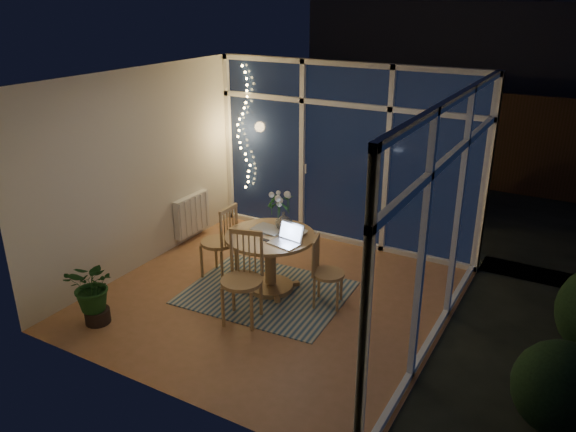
# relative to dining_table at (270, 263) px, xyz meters

# --- Properties ---
(floor) EXTENTS (4.00, 4.00, 0.00)m
(floor) POSITION_rel_dining_table_xyz_m (0.13, -0.16, -0.37)
(floor) COLOR #996A43
(floor) RESTS_ON ground
(ceiling) EXTENTS (4.00, 4.00, 0.00)m
(ceiling) POSITION_rel_dining_table_xyz_m (0.13, -0.16, 2.23)
(ceiling) COLOR silver
(ceiling) RESTS_ON wall_back
(wall_back) EXTENTS (4.00, 0.04, 2.60)m
(wall_back) POSITION_rel_dining_table_xyz_m (0.13, 1.84, 0.93)
(wall_back) COLOR silver
(wall_back) RESTS_ON floor
(wall_front) EXTENTS (4.00, 0.04, 2.60)m
(wall_front) POSITION_rel_dining_table_xyz_m (0.13, -2.16, 0.93)
(wall_front) COLOR silver
(wall_front) RESTS_ON floor
(wall_left) EXTENTS (0.04, 4.00, 2.60)m
(wall_left) POSITION_rel_dining_table_xyz_m (-1.87, -0.16, 0.93)
(wall_left) COLOR silver
(wall_left) RESTS_ON floor
(wall_right) EXTENTS (0.04, 4.00, 2.60)m
(wall_right) POSITION_rel_dining_table_xyz_m (2.13, -0.16, 0.93)
(wall_right) COLOR silver
(wall_right) RESTS_ON floor
(window_wall_back) EXTENTS (4.00, 0.10, 2.60)m
(window_wall_back) POSITION_rel_dining_table_xyz_m (0.13, 1.80, 0.93)
(window_wall_back) COLOR white
(window_wall_back) RESTS_ON floor
(window_wall_right) EXTENTS (0.10, 4.00, 2.60)m
(window_wall_right) POSITION_rel_dining_table_xyz_m (2.09, -0.16, 0.93)
(window_wall_right) COLOR white
(window_wall_right) RESTS_ON floor
(radiator) EXTENTS (0.10, 0.70, 0.58)m
(radiator) POSITION_rel_dining_table_xyz_m (-1.81, 0.74, 0.03)
(radiator) COLOR silver
(radiator) RESTS_ON wall_left
(fairy_lights) EXTENTS (0.24, 0.10, 1.85)m
(fairy_lights) POSITION_rel_dining_table_xyz_m (-1.52, 1.72, 1.15)
(fairy_lights) COLOR #FFCF66
(fairy_lights) RESTS_ON window_wall_back
(garden_patio) EXTENTS (12.00, 6.00, 0.10)m
(garden_patio) POSITION_rel_dining_table_xyz_m (0.63, 4.84, -0.43)
(garden_patio) COLOR black
(garden_patio) RESTS_ON ground
(garden_fence) EXTENTS (11.00, 0.08, 1.80)m
(garden_fence) POSITION_rel_dining_table_xyz_m (0.13, 5.34, 0.53)
(garden_fence) COLOR #3B2815
(garden_fence) RESTS_ON ground
(neighbour_roof) EXTENTS (7.00, 3.00, 2.20)m
(neighbour_roof) POSITION_rel_dining_table_xyz_m (0.43, 8.34, 1.83)
(neighbour_roof) COLOR #2E2F37
(neighbour_roof) RESTS_ON ground
(garden_shrubs) EXTENTS (0.90, 0.90, 0.90)m
(garden_shrubs) POSITION_rel_dining_table_xyz_m (-0.67, 3.24, 0.08)
(garden_shrubs) COLOR black
(garden_shrubs) RESTS_ON ground
(rug) EXTENTS (1.98, 1.62, 0.01)m
(rug) POSITION_rel_dining_table_xyz_m (0.00, -0.10, -0.37)
(rug) COLOR #BFB99B
(rug) RESTS_ON floor
(dining_table) EXTENTS (1.15, 1.15, 0.74)m
(dining_table) POSITION_rel_dining_table_xyz_m (0.00, 0.00, 0.00)
(dining_table) COLOR #AD854E
(dining_table) RESTS_ON floor
(chair_left) EXTENTS (0.47, 0.47, 1.00)m
(chair_left) POSITION_rel_dining_table_xyz_m (-0.78, -0.01, 0.13)
(chair_left) COLOR #AD854E
(chair_left) RESTS_ON floor
(chair_right) EXTENTS (0.49, 0.49, 0.86)m
(chair_right) POSITION_rel_dining_table_xyz_m (0.78, 0.02, 0.06)
(chair_right) COLOR #AD854E
(chair_right) RESTS_ON floor
(chair_front) EXTENTS (0.59, 0.59, 1.05)m
(chair_front) POSITION_rel_dining_table_xyz_m (0.10, -0.77, 0.15)
(chair_front) COLOR #AD854E
(chair_front) RESTS_ON floor
(laptop) EXTENTS (0.39, 0.35, 0.25)m
(laptop) POSITION_rel_dining_table_xyz_m (0.28, -0.15, 0.50)
(laptop) COLOR silver
(laptop) RESTS_ON dining_table
(flower_vase) EXTENTS (0.21, 0.21, 0.21)m
(flower_vase) POSITION_rel_dining_table_xyz_m (0.06, 0.23, 0.48)
(flower_vase) COLOR silver
(flower_vase) RESTS_ON dining_table
(bowl) EXTENTS (0.16, 0.16, 0.04)m
(bowl) POSITION_rel_dining_table_xyz_m (0.31, 0.19, 0.39)
(bowl) COLOR white
(bowl) RESTS_ON dining_table
(newspapers) EXTENTS (0.39, 0.31, 0.02)m
(newspapers) POSITION_rel_dining_table_xyz_m (-0.12, 0.11, 0.38)
(newspapers) COLOR silver
(newspapers) RESTS_ON dining_table
(phone) EXTENTS (0.11, 0.06, 0.01)m
(phone) POSITION_rel_dining_table_xyz_m (0.03, -0.17, 0.38)
(phone) COLOR black
(phone) RESTS_ON dining_table
(potted_plant) EXTENTS (0.64, 0.59, 0.76)m
(potted_plant) POSITION_rel_dining_table_xyz_m (-1.29, -1.60, 0.01)
(potted_plant) COLOR #18451A
(potted_plant) RESTS_ON floor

